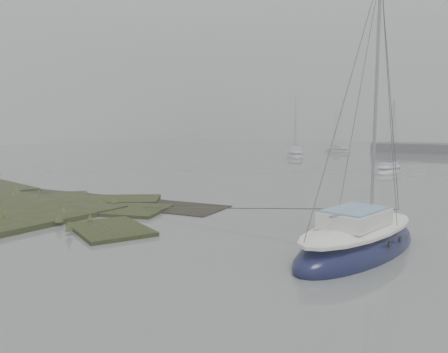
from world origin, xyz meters
TOP-DOWN VIEW (x-y plane):
  - ground at (0.00, 30.00)m, footprint 160.00×160.00m
  - sailboat_main at (9.36, 1.62)m, footprint 3.45×7.02m
  - sailboat_white at (5.06, 27.26)m, footprint 1.92×4.94m
  - sailboat_far_a at (-9.43, 40.93)m, footprint 4.61×6.55m
  - sailboat_far_c at (-8.33, 55.24)m, footprint 5.32×3.81m

SIDE VIEW (x-z plane):
  - ground at x=0.00m, z-range 0.00..0.00m
  - sailboat_white at x=5.06m, z-range -3.21..3.63m
  - sailboat_far_c at x=-8.33m, z-range -3.39..3.83m
  - sailboat_far_a at x=-9.43m, z-range -4.16..4.71m
  - sailboat_main at x=9.36m, z-range -4.45..5.04m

